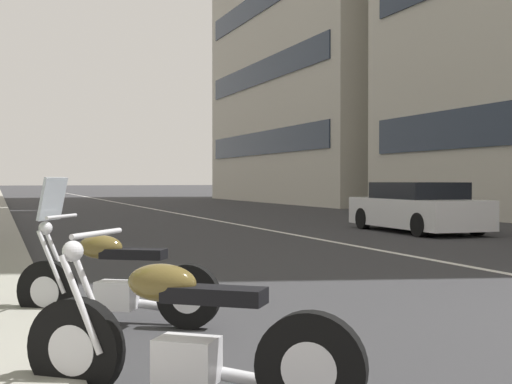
% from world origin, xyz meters
% --- Properties ---
extents(lane_centre_stripe, '(110.00, 0.16, 0.01)m').
position_xyz_m(lane_centre_stripe, '(35.00, 0.00, 0.00)').
color(lane_centre_stripe, silver).
rests_on(lane_centre_stripe, ground).
extents(motorcycle_under_tarp, '(1.47, 1.85, 1.11)m').
position_xyz_m(motorcycle_under_tarp, '(0.40, 6.27, 0.43)').
color(motorcycle_under_tarp, black).
rests_on(motorcycle_under_tarp, ground).
extents(motorcycle_mid_row, '(1.25, 1.85, 1.47)m').
position_xyz_m(motorcycle_mid_row, '(3.13, 6.28, 0.44)').
color(motorcycle_mid_row, black).
rests_on(motorcycle_mid_row, ground).
extents(car_lead_in_lane, '(4.75, 2.06, 1.38)m').
position_xyz_m(car_lead_in_lane, '(12.59, -3.60, 0.66)').
color(car_lead_in_lane, silver).
rests_on(car_lead_in_lane, ground).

